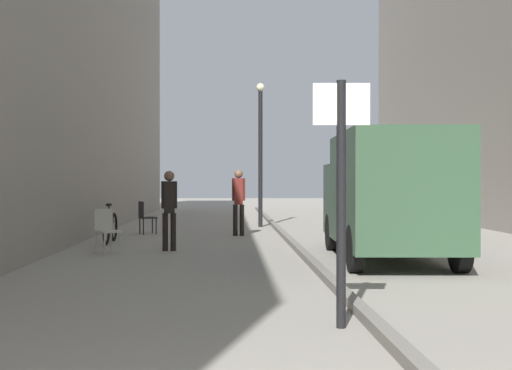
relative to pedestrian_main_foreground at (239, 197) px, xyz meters
The scene contains 10 objects.
ground_plane 3.73m from the pedestrian_main_foreground, 95.54° to the right, with size 80.00×80.00×0.00m, color gray.
kerb_strip 3.89m from the pedestrian_main_foreground, 70.83° to the right, with size 0.16×40.00×0.12m, color slate.
pedestrian_main_foreground is the anchor object (origin of this frame).
pedestrian_mid_block 4.04m from the pedestrian_main_foreground, 113.06° to the right, with size 0.35×0.23×1.76m.
delivery_van 6.20m from the pedestrian_main_foreground, 63.17° to the right, with size 2.20×5.06×2.42m.
street_sign_post 11.13m from the pedestrian_main_foreground, 85.36° to the right, with size 0.60×0.10×2.60m.
lamp_post 3.78m from the pedestrian_main_foreground, 76.78° to the left, with size 0.28×0.28×4.76m.
bicycle_leaning 3.79m from the pedestrian_main_foreground, 149.14° to the right, with size 0.10×1.77×0.98m.
cafe_chair_near_window 2.81m from the pedestrian_main_foreground, 166.00° to the left, with size 0.58×0.58×0.94m.
cafe_chair_by_doorway 5.08m from the pedestrian_main_foreground, 124.70° to the right, with size 0.62×0.62×0.94m.
Camera 1 is at (0.06, -2.14, 1.55)m, focal length 44.59 mm.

